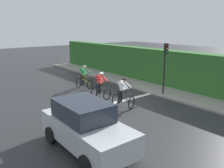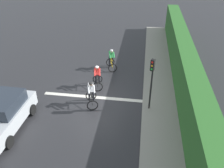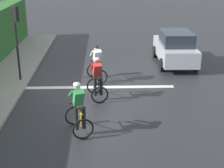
{
  "view_description": "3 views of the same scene",
  "coord_description": "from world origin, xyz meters",
  "px_view_note": "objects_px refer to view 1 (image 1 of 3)",
  "views": [
    {
      "loc": [
        -8.37,
        -10.0,
        4.36
      ],
      "look_at": [
        0.7,
        1.25,
        0.77
      ],
      "focal_mm": 37.54,
      "sensor_mm": 36.0,
      "label": 1
    },
    {
      "loc": [
        2.7,
        -12.05,
        8.66
      ],
      "look_at": [
        0.95,
        0.13,
        1.03
      ],
      "focal_mm": 37.62,
      "sensor_mm": 36.0,
      "label": 2
    },
    {
      "loc": [
        -0.43,
        13.46,
        5.13
      ],
      "look_at": [
        -0.77,
        1.67,
        0.76
      ],
      "focal_mm": 53.29,
      "sensor_mm": 36.0,
      "label": 3
    }
  ],
  "objects_px": {
    "cyclist_lead": "(84,77)",
    "traffic_light_near_crossing": "(165,61)",
    "cyclist_mid": "(123,93)",
    "cyclist_second": "(100,86)",
    "car_silver": "(86,126)"
  },
  "relations": [
    {
      "from": "cyclist_lead",
      "to": "cyclist_mid",
      "type": "bearing_deg",
      "value": -96.04
    },
    {
      "from": "cyclist_second",
      "to": "cyclist_mid",
      "type": "relative_size",
      "value": 1.0
    },
    {
      "from": "cyclist_mid",
      "to": "cyclist_lead",
      "type": "bearing_deg",
      "value": 83.96
    },
    {
      "from": "cyclist_second",
      "to": "cyclist_mid",
      "type": "height_order",
      "value": "same"
    },
    {
      "from": "cyclist_second",
      "to": "cyclist_lead",
      "type": "bearing_deg",
      "value": 78.81
    },
    {
      "from": "cyclist_lead",
      "to": "traffic_light_near_crossing",
      "type": "xyz_separation_m",
      "value": [
        2.93,
        -4.85,
        1.43
      ]
    },
    {
      "from": "cyclist_lead",
      "to": "car_silver",
      "type": "xyz_separation_m",
      "value": [
        -4.56,
        -7.39,
        0.08
      ]
    },
    {
      "from": "car_silver",
      "to": "traffic_light_near_crossing",
      "type": "bearing_deg",
      "value": 18.7
    },
    {
      "from": "cyclist_second",
      "to": "car_silver",
      "type": "relative_size",
      "value": 0.4
    },
    {
      "from": "cyclist_lead",
      "to": "car_silver",
      "type": "distance_m",
      "value": 8.68
    },
    {
      "from": "cyclist_second",
      "to": "traffic_light_near_crossing",
      "type": "distance_m",
      "value": 4.3
    },
    {
      "from": "cyclist_second",
      "to": "car_silver",
      "type": "xyz_separation_m",
      "value": [
        -4.01,
        -4.63,
        0.08
      ]
    },
    {
      "from": "cyclist_second",
      "to": "car_silver",
      "type": "height_order",
      "value": "car_silver"
    },
    {
      "from": "traffic_light_near_crossing",
      "to": "cyclist_mid",
      "type": "bearing_deg",
      "value": 178.99
    },
    {
      "from": "traffic_light_near_crossing",
      "to": "car_silver",
      "type": "bearing_deg",
      "value": -161.3
    }
  ]
}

